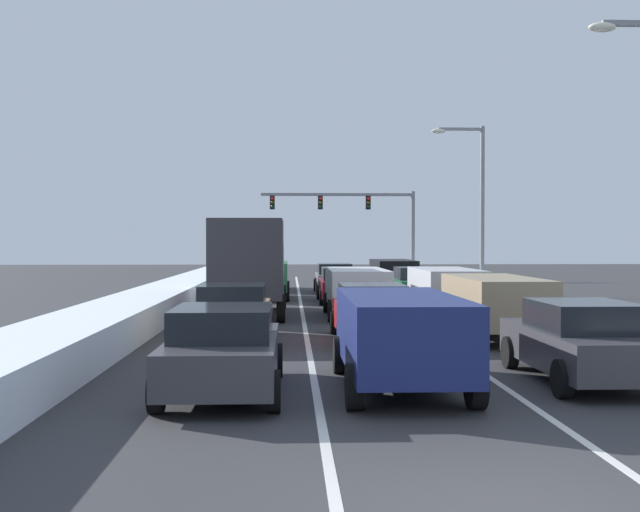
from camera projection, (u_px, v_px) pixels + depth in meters
ground_plane at (353, 319)px, 26.33m from camera, size 123.79×123.79×0.00m
lane_stripe_between_right_lane_and_center_lane at (386, 306)px, 31.15m from camera, size 0.14×52.37×0.01m
lane_stripe_between_center_lane_and_left_lane at (301, 307)px, 31.02m from camera, size 0.14×52.37×0.01m
snow_bank_right_shoulder at (516, 300)px, 31.35m from camera, size 1.91×52.37×0.48m
snow_bank_left_shoulder at (168, 297)px, 30.81m from camera, size 2.18×52.37×0.86m
sedan_charcoal_right_lane_nearest at (581, 341)px, 14.46m from camera, size 2.00×4.50×1.51m
suv_tan_right_lane_second at (495, 301)px, 20.77m from camera, size 2.16×4.90×1.67m
suv_silver_right_lane_third at (446, 287)px, 27.06m from camera, size 2.16×4.90×1.67m
sedan_green_right_lane_fourth at (415, 284)px, 33.73m from camera, size 2.00×4.50×1.51m
suv_black_right_lane_fifth at (393, 273)px, 39.88m from camera, size 2.16×4.90×1.67m
suv_navy_center_lane_nearest at (400, 332)px, 13.72m from camera, size 2.16×4.90×1.67m
sedan_red_center_lane_second at (371, 312)px, 20.33m from camera, size 2.00×4.50×1.51m
suv_white_center_lane_third at (357, 288)px, 26.86m from camera, size 2.16×4.90×1.67m
sedan_maroon_center_lane_fourth at (341, 285)px, 33.33m from camera, size 2.00×4.50×1.51m
sedan_gray_center_lane_fifth at (334, 278)px, 39.20m from camera, size 2.00×4.50×1.51m
sedan_charcoal_left_lane_nearest at (224, 350)px, 13.32m from camera, size 2.00×4.50×1.51m
sedan_tan_left_lane_second at (233, 313)px, 20.19m from camera, size 2.00×4.50×1.51m
box_truck_left_lane_third at (250, 262)px, 27.35m from camera, size 2.53×7.20×3.36m
suv_green_left_lane_fourth at (266, 277)px, 35.41m from camera, size 2.16×4.90×1.67m
suv_black_left_lane_fifth at (266, 271)px, 41.95m from camera, size 2.16×4.90×1.67m
traffic_light_gantry at (359, 212)px, 54.87m from camera, size 10.94×0.47×6.20m
street_lamp_right_mid at (475, 194)px, 38.40m from camera, size 2.66×0.36×8.35m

